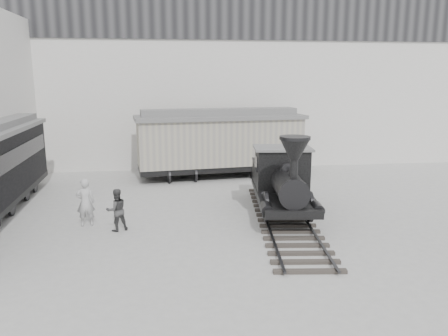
{
  "coord_description": "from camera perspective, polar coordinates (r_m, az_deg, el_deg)",
  "views": [
    {
      "loc": [
        -3.22,
        -13.62,
        5.73
      ],
      "look_at": [
        -0.92,
        4.22,
        2.0
      ],
      "focal_mm": 35.0,
      "sensor_mm": 36.0,
      "label": 1
    }
  ],
  "objects": [
    {
      "name": "visitor_b",
      "position": [
        17.09,
        -13.85,
        -5.33
      ],
      "size": [
        0.98,
        0.88,
        1.64
      ],
      "primitive_type": "imported",
      "rotation": [
        0.0,
        0.0,
        3.54
      ],
      "color": "#3E3E3F",
      "rests_on": "ground"
    },
    {
      "name": "locomotive",
      "position": [
        18.45,
        7.7,
        -2.2
      ],
      "size": [
        3.32,
        10.36,
        3.6
      ],
      "rotation": [
        0.0,
        0.0,
        -0.11
      ],
      "color": "#3B342E",
      "rests_on": "ground"
    },
    {
      "name": "ground",
      "position": [
        15.13,
        5.61,
        -10.61
      ],
      "size": [
        90.0,
        90.0,
        0.0
      ],
      "primitive_type": "plane",
      "color": "#9E9E9B"
    },
    {
      "name": "visitor_a",
      "position": [
        17.93,
        -17.65,
        -4.3
      ],
      "size": [
        0.76,
        0.56,
        1.91
      ],
      "primitive_type": "imported",
      "rotation": [
        0.0,
        0.0,
        3.3
      ],
      "color": "#B6B6B6",
      "rests_on": "ground"
    },
    {
      "name": "boxcar",
      "position": [
        25.5,
        -0.53,
        3.51
      ],
      "size": [
        10.02,
        4.14,
        3.99
      ],
      "rotation": [
        0.0,
        0.0,
        0.12
      ],
      "color": "black",
      "rests_on": "ground"
    },
    {
      "name": "north_wall",
      "position": [
        28.79,
        -0.94,
        11.36
      ],
      "size": [
        34.0,
        2.51,
        11.0
      ],
      "color": "silver",
      "rests_on": "ground"
    }
  ]
}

